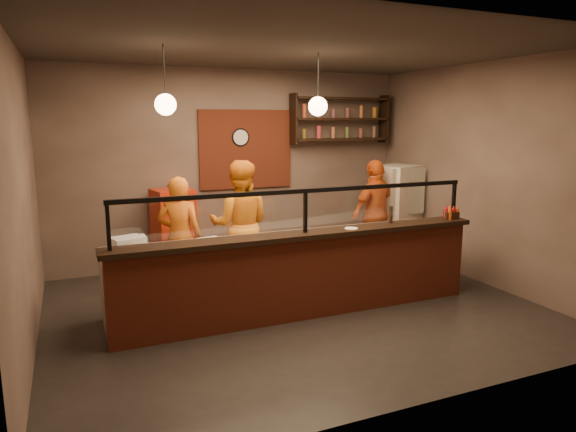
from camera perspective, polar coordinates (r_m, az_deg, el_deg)
name	(u,v)px	position (r m, az deg, el deg)	size (l,w,h in m)	color
floor	(295,308)	(6.70, 0.76, -10.20)	(6.00, 6.00, 0.00)	black
ceiling	(295,49)	(6.32, 0.84, 18.07)	(6.00, 6.00, 0.00)	#36302A
wall_back	(234,168)	(8.64, -5.98, 5.37)	(6.00, 6.00, 0.00)	#766057
wall_left	(22,199)	(5.79, -27.46, 1.67)	(5.00, 5.00, 0.00)	#766057
wall_right	(483,175)	(8.01, 20.87, 4.33)	(5.00, 5.00, 0.00)	#766057
wall_front	(424,221)	(4.18, 14.86, -0.50)	(6.00, 6.00, 0.00)	#766057
brick_patch	(246,149)	(8.65, -4.69, 7.39)	(1.60, 0.04, 1.30)	maroon
service_counter	(305,277)	(6.28, 1.89, -6.82)	(4.60, 0.25, 1.00)	maroon
counter_ledge	(305,235)	(6.14, 1.92, -2.09)	(4.70, 0.37, 0.06)	black
worktop_cabinet	(289,272)	(6.74, 0.08, -6.26)	(4.60, 0.75, 0.85)	gray
worktop	(289,239)	(6.62, 0.08, -2.53)	(4.60, 0.75, 0.05)	white
sneeze_guard	(305,207)	(6.08, 1.94, 1.04)	(4.50, 0.05, 0.52)	white
wall_shelving	(340,119)	(9.19, 5.85, 10.68)	(1.84, 0.28, 0.85)	black
wall_clock	(240,137)	(8.60, -5.32, 8.70)	(0.30, 0.30, 0.04)	black
pendant_left	(165,104)	(6.02, -13.46, 11.97)	(0.24, 0.24, 0.77)	black
pendant_right	(318,106)	(6.62, 3.34, 12.08)	(0.24, 0.24, 0.77)	black
cook_left	(180,237)	(7.07, -11.92, -2.31)	(0.60, 0.40, 1.65)	orange
cook_mid	(240,225)	(7.33, -5.36, -0.95)	(0.89, 0.69, 1.83)	orange
cook_right	(375,213)	(8.56, 9.69, 0.34)	(1.03, 0.43, 1.75)	#D35013
fridge	(396,212)	(9.05, 11.92, 0.40)	(0.68, 0.63, 1.62)	beige
red_cooler	(174,232)	(8.18, -12.58, -1.72)	(0.57, 0.53, 1.34)	#B9230C
pizza_dough	(335,233)	(6.86, 5.21, -1.84)	(0.46, 0.46, 0.01)	beige
prep_tub_a	(128,244)	(6.14, -17.40, -3.02)	(0.34, 0.27, 0.17)	white
prep_tub_b	(133,243)	(6.24, -16.86, -2.88)	(0.30, 0.24, 0.15)	silver
prep_tub_c	(210,244)	(6.01, -8.71, -3.11)	(0.27, 0.21, 0.13)	white
rolling_pin	(209,241)	(6.34, -8.79, -2.75)	(0.06, 0.06, 0.35)	gold
condiment_caddy	(451,215)	(7.32, 17.68, 0.11)	(0.18, 0.14, 0.10)	black
pepper_mill	(391,215)	(6.79, 11.35, 0.15)	(0.05, 0.05, 0.22)	black
small_plate	(351,228)	(6.37, 7.05, -1.39)	(0.16, 0.16, 0.01)	silver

